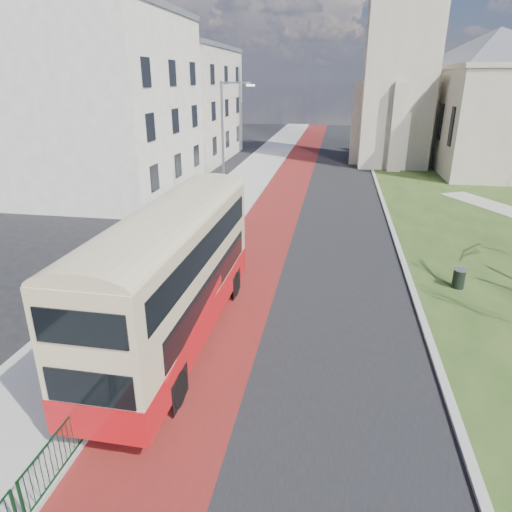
# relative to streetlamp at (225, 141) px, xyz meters

# --- Properties ---
(ground) EXTENTS (160.00, 160.00, 0.00)m
(ground) POSITION_rel_streetlamp_xyz_m (4.35, -18.00, -4.59)
(ground) COLOR black
(ground) RESTS_ON ground
(road_carriageway) EXTENTS (9.00, 120.00, 0.01)m
(road_carriageway) POSITION_rel_streetlamp_xyz_m (5.85, 2.00, -4.59)
(road_carriageway) COLOR black
(road_carriageway) RESTS_ON ground
(bus_lane) EXTENTS (3.40, 120.00, 0.01)m
(bus_lane) POSITION_rel_streetlamp_xyz_m (3.15, 2.00, -4.59)
(bus_lane) COLOR #591414
(bus_lane) RESTS_ON ground
(pavement_west) EXTENTS (4.00, 120.00, 0.12)m
(pavement_west) POSITION_rel_streetlamp_xyz_m (-0.65, 2.00, -4.53)
(pavement_west) COLOR gray
(pavement_west) RESTS_ON ground
(kerb_west) EXTENTS (0.25, 120.00, 0.13)m
(kerb_west) POSITION_rel_streetlamp_xyz_m (1.35, 2.00, -4.53)
(kerb_west) COLOR #999993
(kerb_west) RESTS_ON ground
(kerb_east) EXTENTS (0.25, 80.00, 0.13)m
(kerb_east) POSITION_rel_streetlamp_xyz_m (10.45, 4.00, -4.53)
(kerb_east) COLOR #999993
(kerb_east) RESTS_ON ground
(pedestrian_railing) EXTENTS (0.07, 24.00, 1.12)m
(pedestrian_railing) POSITION_rel_streetlamp_xyz_m (1.40, -14.00, -4.04)
(pedestrian_railing) COLOR #0C3618
(pedestrian_railing) RESTS_ON ground
(gothic_church) EXTENTS (16.38, 18.00, 40.00)m
(gothic_church) POSITION_rel_streetlamp_xyz_m (16.91, 20.00, 8.54)
(gothic_church) COLOR #9F9581
(gothic_church) RESTS_ON ground
(street_block_near) EXTENTS (10.30, 14.30, 13.00)m
(street_block_near) POSITION_rel_streetlamp_xyz_m (-9.65, 4.00, 1.92)
(street_block_near) COLOR beige
(street_block_near) RESTS_ON ground
(street_block_far) EXTENTS (10.30, 16.30, 11.50)m
(street_block_far) POSITION_rel_streetlamp_xyz_m (-9.65, 20.00, 1.17)
(street_block_far) COLOR #B5AB99
(street_block_far) RESTS_ON ground
(streetlamp) EXTENTS (2.13, 0.18, 8.00)m
(streetlamp) POSITION_rel_streetlamp_xyz_m (0.00, 0.00, 0.00)
(streetlamp) COLOR gray
(streetlamp) RESTS_ON pavement_west
(bus) EXTENTS (2.59, 10.67, 4.44)m
(bus) POSITION_rel_streetlamp_xyz_m (2.07, -15.86, -2.06)
(bus) COLOR #B21014
(bus) RESTS_ON ground
(litter_bin) EXTENTS (0.69, 0.69, 0.85)m
(litter_bin) POSITION_rel_streetlamp_xyz_m (12.35, -10.03, -4.13)
(litter_bin) COLOR black
(litter_bin) RESTS_ON grass_green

